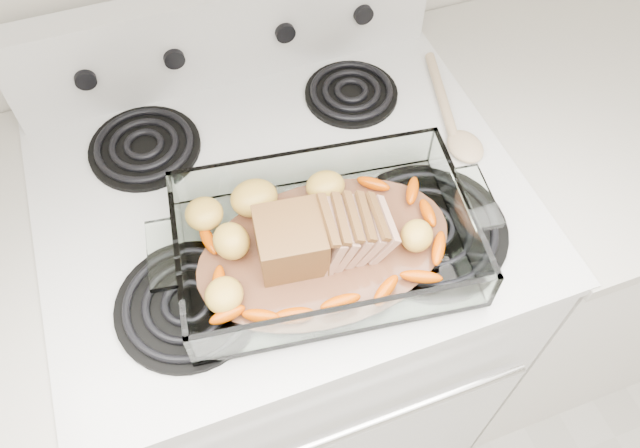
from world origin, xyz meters
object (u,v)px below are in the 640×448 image
object	(u,v)px
electric_range	(290,312)
baking_dish	(325,245)
counter_right	(546,232)
pork_roast	(312,240)

from	to	relation	value
electric_range	baking_dish	world-z (taller)	electric_range
electric_range	counter_right	xyz separation A→B (m)	(0.66, -0.00, -0.02)
pork_roast	counter_right	bearing A→B (deg)	-7.56
counter_right	pork_roast	bearing A→B (deg)	-167.51
counter_right	pork_roast	world-z (taller)	pork_roast
baking_dish	pork_roast	size ratio (longest dim) A/B	2.13
electric_range	pork_roast	world-z (taller)	electric_range
baking_dish	pork_roast	distance (m)	0.03
baking_dish	pork_roast	world-z (taller)	pork_roast
electric_range	pork_roast	xyz separation A→B (m)	(0.01, -0.15, 0.51)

